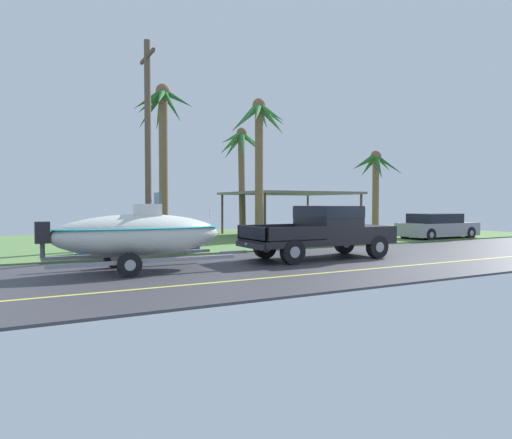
% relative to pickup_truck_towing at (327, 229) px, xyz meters
% --- Properties ---
extents(ground, '(36.00, 22.00, 0.11)m').
position_rel_pickup_truck_towing_xyz_m(ground, '(0.88, 7.36, -1.04)').
color(ground, '#38383D').
extents(pickup_truck_towing, '(5.58, 2.11, 1.84)m').
position_rel_pickup_truck_towing_xyz_m(pickup_truck_towing, '(0.00, 0.00, 0.00)').
color(pickup_truck_towing, black).
rests_on(pickup_truck_towing, ground).
extents(boat_on_trailer, '(6.12, 2.21, 2.25)m').
position_rel_pickup_truck_towing_xyz_m(boat_on_trailer, '(-6.64, -0.00, 0.01)').
color(boat_on_trailer, gray).
rests_on(boat_on_trailer, ground).
extents(parked_sedan_near, '(4.31, 1.87, 1.38)m').
position_rel_pickup_truck_towing_xyz_m(parked_sedan_near, '(-5.77, 4.09, -0.36)').
color(parked_sedan_near, '#234C89').
rests_on(parked_sedan_near, ground).
extents(parked_sedan_far, '(4.52, 1.91, 1.38)m').
position_rel_pickup_truck_towing_xyz_m(parked_sedan_far, '(10.47, 4.17, -0.36)').
color(parked_sedan_far, '#99999E').
rests_on(parked_sedan_far, ground).
extents(carport_awning, '(6.87, 5.94, 2.60)m').
position_rel_pickup_truck_towing_xyz_m(carport_awning, '(4.77, 10.12, 1.46)').
color(carport_awning, '#4C4238').
rests_on(carport_awning, ground).
extents(palm_tree_near_left, '(3.24, 2.94, 6.44)m').
position_rel_pickup_truck_towing_xyz_m(palm_tree_near_left, '(2.20, 11.47, 3.74)').
color(palm_tree_near_left, brown).
rests_on(palm_tree_near_left, ground).
extents(palm_tree_near_right, '(3.30, 2.78, 5.39)m').
position_rel_pickup_truck_towing_xyz_m(palm_tree_near_right, '(11.10, 9.71, 2.84)').
color(palm_tree_near_right, brown).
rests_on(palm_tree_near_right, ground).
extents(palm_tree_mid, '(3.25, 3.26, 7.13)m').
position_rel_pickup_truck_towing_xyz_m(palm_tree_mid, '(0.99, 6.93, 4.32)').
color(palm_tree_mid, brown).
rests_on(palm_tree_mid, ground).
extents(palm_tree_far_left, '(2.72, 3.03, 7.27)m').
position_rel_pickup_truck_towing_xyz_m(palm_tree_far_left, '(-3.87, 7.01, 4.31)').
color(palm_tree_far_left, brown).
rests_on(palm_tree_far_left, ground).
extents(utility_pole, '(0.24, 1.80, 7.97)m').
position_rel_pickup_truck_towing_xyz_m(utility_pole, '(-5.32, 3.91, 3.11)').
color(utility_pole, brown).
rests_on(utility_pole, ground).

